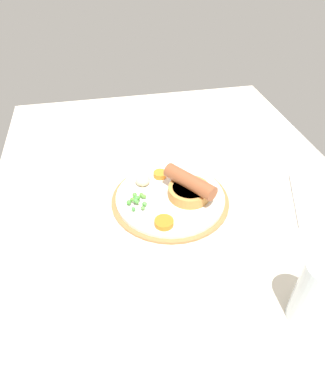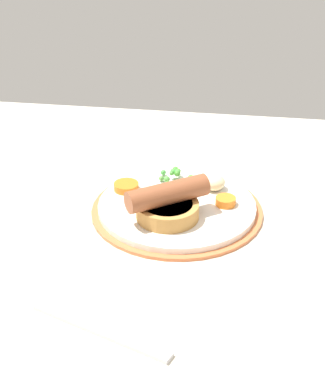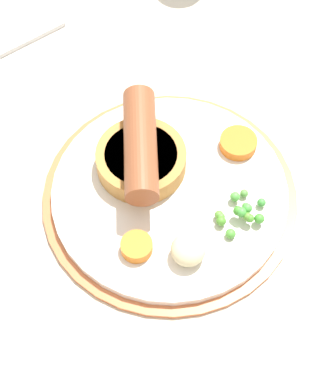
{
  "view_description": "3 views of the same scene",
  "coord_description": "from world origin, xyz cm",
  "views": [
    {
      "loc": [
        -52.8,
        14.62,
        51.56
      ],
      "look_at": [
        1.03,
        3.52,
        5.54
      ],
      "focal_mm": 32.0,
      "sensor_mm": 36.0,
      "label": 1
    },
    {
      "loc": [
        10.44,
        -78.09,
        52.13
      ],
      "look_at": [
        -1.12,
        0.83,
        6.81
      ],
      "focal_mm": 60.0,
      "sensor_mm": 36.0,
      "label": 2
    },
    {
      "loc": [
        28.41,
        18.49,
        57.85
      ],
      "look_at": [
        2.19,
        1.88,
        5.95
      ],
      "focal_mm": 60.0,
      "sensor_mm": 36.0,
      "label": 3
    }
  ],
  "objects": [
    {
      "name": "fork",
      "position": [
        -4.38,
        -25.0,
        3.3
      ],
      "size": [
        17.33,
        8.09,
        0.6
      ],
      "primitive_type": "cube",
      "rotation": [
        0.0,
        0.0,
        -0.38
      ],
      "color": "silver",
      "rests_on": "dining_table"
    },
    {
      "name": "dinner_plate",
      "position": [
        0.87,
        1.88,
        3.57
      ],
      "size": [
        25.11,
        25.11,
        1.4
      ],
      "color": "#CC6B3D",
      "rests_on": "dining_table"
    },
    {
      "name": "pea_pile",
      "position": [
        -0.14,
        9.02,
        5.32
      ],
      "size": [
        5.37,
        4.36,
        1.81
      ],
      "color": "green",
      "rests_on": "dinner_plate"
    },
    {
      "name": "carrot_slice_2",
      "position": [
        7.88,
        2.69,
        4.99
      ],
      "size": [
        3.45,
        3.45,
        1.18
      ],
      "primitive_type": "cylinder",
      "rotation": [
        0.0,
        0.0,
        6.11
      ],
      "color": "orange",
      "rests_on": "dinner_plate"
    },
    {
      "name": "dining_table",
      "position": [
        0.0,
        0.0,
        1.5
      ],
      "size": [
        110.0,
        80.0,
        3.0
      ],
      "primitive_type": "cube",
      "color": "beige",
      "rests_on": "ground"
    },
    {
      "name": "potato_chunk_0",
      "position": [
        5.89,
        6.97,
        5.62
      ],
      "size": [
        4.19,
        4.16,
        2.44
      ],
      "primitive_type": "ellipsoid",
      "rotation": [
        0.0,
        0.0,
        0.36
      ],
      "color": "beige",
      "rests_on": "dinner_plate"
    },
    {
      "name": "carrot_slice_0",
      "position": [
        -7.27,
        4.94,
        4.95
      ],
      "size": [
        4.8,
        4.8,
        1.09
      ],
      "primitive_type": "cylinder",
      "rotation": [
        0.0,
        0.0,
        3.48
      ],
      "color": "orange",
      "rests_on": "dinner_plate"
    },
    {
      "name": "sausage_pudding",
      "position": [
        0.05,
        -1.98,
        6.62
      ],
      "size": [
        11.56,
        9.39,
        5.44
      ],
      "rotation": [
        0.0,
        0.0,
        0.61
      ],
      "color": "#BC8442",
      "rests_on": "dinner_plate"
    }
  ]
}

